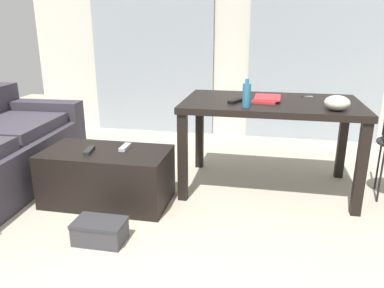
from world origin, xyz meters
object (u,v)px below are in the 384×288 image
coffee_table (107,176)px  bowl (337,103)px  shoebox (100,231)px  tv_remote_secondary (125,147)px  bottle_near (247,95)px  scissors (305,96)px  tv_remote_on_table (236,101)px  book_stack (267,99)px  craft_table (271,113)px  tv_remote_primary (89,150)px

coffee_table → bowl: bowl is taller
coffee_table → shoebox: 0.61m
tv_remote_secondary → shoebox: tv_remote_secondary is taller
bowl → coffee_table: bearing=-171.4°
bottle_near → bowl: bottle_near is taller
coffee_table → shoebox: bearing=-71.9°
bottle_near → scissors: 0.71m
tv_remote_on_table → scissors: bearing=58.0°
bowl → book_stack: size_ratio=0.57×
tv_remote_on_table → craft_table: bearing=49.1°
bottle_near → bowl: bearing=1.7°
craft_table → shoebox: size_ratio=4.29×
bowl → scissors: bearing=108.9°
tv_remote_primary → bottle_near: bearing=4.1°
bowl → tv_remote_on_table: size_ratio=1.07×
tv_remote_on_table → book_stack: bearing=52.8°
coffee_table → bowl: size_ratio=5.34×
book_stack → tv_remote_primary: size_ratio=1.83×
coffee_table → scissors: scissors is taller
shoebox → craft_table: bearing=46.2°
craft_table → scissors: (0.28, 0.24, 0.10)m
craft_table → scissors: 0.38m
coffee_table → tv_remote_on_table: (0.94, 0.39, 0.56)m
coffee_table → tv_remote_primary: 0.25m
bottle_near → tv_remote_secondary: (-0.91, -0.16, -0.41)m
bottle_near → shoebox: 1.40m
book_stack → tv_remote_primary: bearing=-156.1°
book_stack → shoebox: (-1.00, -1.08, -0.69)m
coffee_table → tv_remote_secondary: bearing=31.4°
scissors → bowl: bearing=-71.1°
shoebox → bottle_near: bearing=43.1°
tv_remote_secondary → craft_table: bearing=20.5°
bowl → craft_table: bearing=149.7°
bowl → tv_remote_secondary: bearing=-173.5°
book_stack → shoebox: 1.63m
bottle_near → scissors: size_ratio=2.04×
tv_remote_secondary → bowl: bearing=5.0°
tv_remote_on_table → tv_remote_secondary: (-0.81, -0.32, -0.33)m
book_stack → tv_remote_secondary: book_stack is taller
coffee_table → tv_remote_on_table: tv_remote_on_table is taller
tv_remote_primary → shoebox: size_ratio=0.53×
bowl → scissors: bowl is taller
craft_table → book_stack: (-0.04, 0.00, 0.11)m
craft_table → book_stack: size_ratio=4.42×
craft_table → coffee_table: bearing=-156.9°
tv_remote_primary → tv_remote_on_table: bearing=13.0°
bottle_near → tv_remote_secondary: bottle_near is taller
tv_remote_secondary → tv_remote_primary: bearing=-153.0°
coffee_table → scissors: bearing=26.9°
coffee_table → tv_remote_secondary: 0.27m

